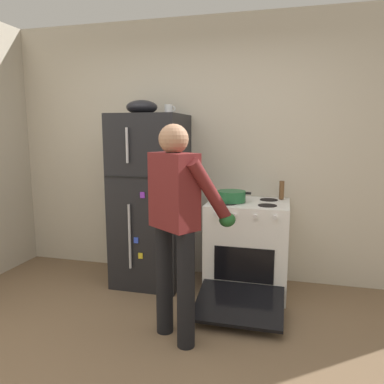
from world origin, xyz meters
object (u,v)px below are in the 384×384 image
Objects in this scene: stove_range at (247,248)px; red_pot at (231,196)px; refrigerator at (151,200)px; mixing_bowl at (142,107)px; coffee_mug at (169,109)px; person_cook at (178,215)px; pepper_mill at (282,190)px.

stove_range is 3.24× the size of red_pot.
mixing_bowl is (-0.08, 0.00, 0.93)m from refrigerator.
coffee_mug is (-0.81, 0.07, 1.33)m from stove_range.
pepper_mill is at bearing 58.84° from person_cook.
mixing_bowl is (-1.37, -0.20, 0.80)m from pepper_mill.
stove_range is at bearing -4.79° from coffee_mug.
stove_range is (0.99, -0.02, -0.42)m from refrigerator.
refrigerator is at bearing 120.38° from person_cook.
person_cook reaches higher than red_pot.
stove_range is 1.72m from mixing_bowl.
refrigerator is 0.93m from mixing_bowl.
red_pot is 3.31× the size of coffee_mug.
pepper_mill is (1.11, 0.15, -0.78)m from coffee_mug.
red_pot is (0.83, -0.05, 0.08)m from refrigerator.
stove_range is 3.89× the size of mixing_bowl.
coffee_mug is 1.36m from pepper_mill.
mixing_bowl is at bearing 176.85° from red_pot.
refrigerator reaches higher than stove_range.
red_pot is at bearing -151.48° from pepper_mill.
refrigerator is 0.84m from red_pot.
mixing_bowl is at bearing 123.72° from person_cook.
person_cook is 8.90× the size of pepper_mill.
pepper_mill is at bearing 35.95° from stove_range.
stove_range is at bearing -144.05° from pepper_mill.
red_pot reaches higher than stove_range.
stove_range is at bearing -1.00° from refrigerator.
coffee_mug is at bearing 171.21° from red_pot.
pepper_mill is (0.46, 0.25, 0.04)m from red_pot.
stove_range is 1.17m from person_cook.
coffee_mug is (-0.39, 1.03, 0.81)m from person_cook.
person_cook is at bearing -69.17° from coffee_mug.
pepper_mill is 1.60m from mixing_bowl.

